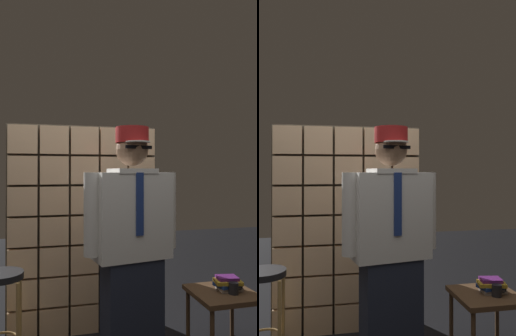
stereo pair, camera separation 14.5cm
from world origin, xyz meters
TOP-DOWN VIEW (x-y plane):
  - glass_block_wall at (0.00, 1.14)m, footprint 1.42×0.10m
  - standing_person at (0.24, 0.30)m, footprint 0.74×0.36m
  - bar_stool at (-0.69, 0.69)m, footprint 0.34×0.34m
  - side_table at (1.09, 0.50)m, footprint 0.52×0.52m
  - book_stack at (1.15, 0.52)m, footprint 0.25×0.21m
  - coffee_mug at (1.15, 0.42)m, footprint 0.13×0.08m

SIDE VIEW (x-z plane):
  - side_table at x=1.09m, z-range 0.19..0.69m
  - coffee_mug at x=1.15m, z-range 0.50..0.60m
  - bar_stool at x=-0.69m, z-range 0.18..0.92m
  - book_stack at x=1.15m, z-range 0.50..0.62m
  - standing_person at x=0.24m, z-range 0.04..1.88m
  - glass_block_wall at x=0.00m, z-range -0.02..1.96m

